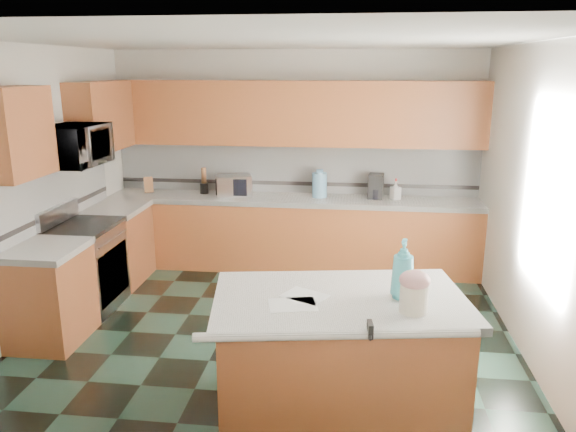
# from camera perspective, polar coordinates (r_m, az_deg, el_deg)

# --- Properties ---
(floor) EXTENTS (4.60, 4.60, 0.00)m
(floor) POSITION_cam_1_polar(r_m,az_deg,el_deg) (5.42, -2.07, -12.45)
(floor) COLOR black
(floor) RESTS_ON ground
(ceiling) EXTENTS (4.60, 4.60, 0.00)m
(ceiling) POSITION_cam_1_polar(r_m,az_deg,el_deg) (4.81, -2.39, 17.43)
(ceiling) COLOR white
(ceiling) RESTS_ON ground
(wall_back) EXTENTS (4.60, 0.04, 2.70)m
(wall_back) POSITION_cam_1_polar(r_m,az_deg,el_deg) (7.20, 0.71, 5.82)
(wall_back) COLOR silver
(wall_back) RESTS_ON ground
(wall_front) EXTENTS (4.60, 0.04, 2.70)m
(wall_front) POSITION_cam_1_polar(r_m,az_deg,el_deg) (2.79, -9.87, -9.39)
(wall_front) COLOR silver
(wall_front) RESTS_ON ground
(wall_left) EXTENTS (0.04, 4.60, 2.70)m
(wall_left) POSITION_cam_1_polar(r_m,az_deg,el_deg) (5.78, -25.59, 2.08)
(wall_left) COLOR silver
(wall_left) RESTS_ON ground
(wall_right) EXTENTS (0.04, 4.60, 2.70)m
(wall_right) POSITION_cam_1_polar(r_m,az_deg,el_deg) (5.12, 24.35, 0.73)
(wall_right) COLOR silver
(wall_right) RESTS_ON ground
(back_base_cab) EXTENTS (4.60, 0.60, 0.86)m
(back_base_cab) POSITION_cam_1_polar(r_m,az_deg,el_deg) (7.10, 0.41, -1.94)
(back_base_cab) COLOR #512916
(back_base_cab) RESTS_ON ground
(back_countertop) EXTENTS (4.60, 0.64, 0.06)m
(back_countertop) POSITION_cam_1_polar(r_m,az_deg,el_deg) (6.98, 0.42, 1.67)
(back_countertop) COLOR silver
(back_countertop) RESTS_ON back_base_cab
(back_upper_cab) EXTENTS (4.60, 0.33, 0.78)m
(back_upper_cab) POSITION_cam_1_polar(r_m,az_deg,el_deg) (6.95, 0.56, 10.39)
(back_upper_cab) COLOR #512916
(back_upper_cab) RESTS_ON wall_back
(back_backsplash) EXTENTS (4.60, 0.02, 0.63)m
(back_backsplash) POSITION_cam_1_polar(r_m,az_deg,el_deg) (7.19, 0.68, 4.87)
(back_backsplash) COLOR silver
(back_backsplash) RESTS_ON back_countertop
(back_accent_band) EXTENTS (4.60, 0.01, 0.05)m
(back_accent_band) POSITION_cam_1_polar(r_m,az_deg,el_deg) (7.22, 0.67, 3.34)
(back_accent_band) COLOR black
(back_accent_band) RESTS_ON back_countertop
(left_base_cab_rear) EXTENTS (0.60, 0.82, 0.86)m
(left_base_cab_rear) POSITION_cam_1_polar(r_m,az_deg,el_deg) (6.95, -16.91, -2.97)
(left_base_cab_rear) COLOR #512916
(left_base_cab_rear) RESTS_ON ground
(left_counter_rear) EXTENTS (0.64, 0.82, 0.06)m
(left_counter_rear) POSITION_cam_1_polar(r_m,az_deg,el_deg) (6.83, -17.20, 0.71)
(left_counter_rear) COLOR silver
(left_counter_rear) RESTS_ON left_base_cab_rear
(left_base_cab_front) EXTENTS (0.60, 0.72, 0.86)m
(left_base_cab_front) POSITION_cam_1_polar(r_m,az_deg,el_deg) (5.68, -23.07, -7.60)
(left_base_cab_front) COLOR #512916
(left_base_cab_front) RESTS_ON ground
(left_counter_front) EXTENTS (0.64, 0.72, 0.06)m
(left_counter_front) POSITION_cam_1_polar(r_m,az_deg,el_deg) (5.53, -23.56, -3.17)
(left_counter_front) COLOR silver
(left_counter_front) RESTS_ON left_base_cab_front
(left_backsplash) EXTENTS (0.02, 2.30, 0.63)m
(left_backsplash) POSITION_cam_1_polar(r_m,az_deg,el_deg) (6.24, -22.58, 2.18)
(left_backsplash) COLOR silver
(left_backsplash) RESTS_ON wall_left
(left_accent_band) EXTENTS (0.01, 2.30, 0.05)m
(left_accent_band) POSITION_cam_1_polar(r_m,az_deg,el_deg) (6.28, -22.36, 0.45)
(left_accent_band) COLOR black
(left_accent_band) RESTS_ON wall_left
(left_upper_cab_rear) EXTENTS (0.33, 1.09, 0.78)m
(left_upper_cab_rear) POSITION_cam_1_polar(r_m,az_deg,el_deg) (6.84, -18.47, 9.57)
(left_upper_cab_rear) COLOR #512916
(left_upper_cab_rear) RESTS_ON wall_left
(left_upper_cab_front) EXTENTS (0.33, 0.72, 0.78)m
(left_upper_cab_front) POSITION_cam_1_polar(r_m,az_deg,el_deg) (5.39, -25.96, 7.60)
(left_upper_cab_front) COLOR #512916
(left_upper_cab_front) RESTS_ON wall_left
(range_body) EXTENTS (0.60, 0.76, 0.88)m
(range_body) POSITION_cam_1_polar(r_m,az_deg,el_deg) (6.28, -19.78, -5.04)
(range_body) COLOR #B7B7BC
(range_body) RESTS_ON ground
(range_oven_door) EXTENTS (0.02, 0.68, 0.55)m
(range_oven_door) POSITION_cam_1_polar(r_m,az_deg,el_deg) (6.17, -17.32, -5.58)
(range_oven_door) COLOR black
(range_oven_door) RESTS_ON range_body
(range_cooktop) EXTENTS (0.62, 0.78, 0.04)m
(range_cooktop) POSITION_cam_1_polar(r_m,az_deg,el_deg) (6.14, -20.15, -1.00)
(range_cooktop) COLOR black
(range_cooktop) RESTS_ON range_body
(range_handle) EXTENTS (0.02, 0.66, 0.02)m
(range_handle) POSITION_cam_1_polar(r_m,az_deg,el_deg) (6.04, -17.34, -2.21)
(range_handle) COLOR #B7B7BC
(range_handle) RESTS_ON range_body
(range_backguard) EXTENTS (0.06, 0.76, 0.18)m
(range_backguard) POSITION_cam_1_polar(r_m,az_deg,el_deg) (6.24, -22.38, 0.15)
(range_backguard) COLOR #B7B7BC
(range_backguard) RESTS_ON range_body
(microwave) EXTENTS (0.50, 0.73, 0.41)m
(microwave) POSITION_cam_1_polar(r_m,az_deg,el_deg) (5.98, -20.86, 6.69)
(microwave) COLOR #B7B7BC
(microwave) RESTS_ON wall_left
(island_base) EXTENTS (1.80, 1.21, 0.86)m
(island_base) POSITION_cam_1_polar(r_m,az_deg,el_deg) (4.22, 5.15, -14.30)
(island_base) COLOR #512916
(island_base) RESTS_ON ground
(island_top) EXTENTS (1.92, 1.32, 0.06)m
(island_top) POSITION_cam_1_polar(r_m,az_deg,el_deg) (4.02, 5.31, -8.57)
(island_top) COLOR silver
(island_top) RESTS_ON island_base
(island_bullnose) EXTENTS (1.76, 0.34, 0.06)m
(island_bullnose) POSITION_cam_1_polar(r_m,az_deg,el_deg) (3.54, 5.03, -11.96)
(island_bullnose) COLOR silver
(island_bullnose) RESTS_ON island_base
(treat_jar) EXTENTS (0.20, 0.20, 0.19)m
(treat_jar) POSITION_cam_1_polar(r_m,az_deg,el_deg) (3.82, 12.66, -8.15)
(treat_jar) COLOR #F3E9CE
(treat_jar) RESTS_ON island_top
(treat_jar_lid) EXTENTS (0.20, 0.20, 0.13)m
(treat_jar_lid) POSITION_cam_1_polar(r_m,az_deg,el_deg) (3.77, 12.77, -6.37)
(treat_jar_lid) COLOR #C9898A
(treat_jar_lid) RESTS_ON treat_jar
(treat_jar_knob) EXTENTS (0.07, 0.02, 0.02)m
(treat_jar_knob) POSITION_cam_1_polar(r_m,az_deg,el_deg) (3.75, 12.80, -5.73)
(treat_jar_knob) COLOR tan
(treat_jar_knob) RESTS_ON treat_jar_lid
(treat_jar_knob_end_l) EXTENTS (0.04, 0.04, 0.04)m
(treat_jar_knob_end_l) POSITION_cam_1_polar(r_m,az_deg,el_deg) (3.75, 12.30, -5.72)
(treat_jar_knob_end_l) COLOR tan
(treat_jar_knob_end_l) RESTS_ON treat_jar_lid
(treat_jar_knob_end_r) EXTENTS (0.04, 0.04, 0.04)m
(treat_jar_knob_end_r) POSITION_cam_1_polar(r_m,az_deg,el_deg) (3.76, 13.31, -5.74)
(treat_jar_knob_end_r) COLOR tan
(treat_jar_knob_end_r) RESTS_ON treat_jar_lid
(soap_bottle_island) EXTENTS (0.20, 0.20, 0.43)m
(soap_bottle_island) POSITION_cam_1_polar(r_m,az_deg,el_deg) (3.98, 11.61, -5.30)
(soap_bottle_island) COLOR #43ACBA
(soap_bottle_island) RESTS_ON island_top
(paper_sheet_a) EXTENTS (0.37, 0.31, 0.00)m
(paper_sheet_a) POSITION_cam_1_polar(r_m,az_deg,el_deg) (3.87, 0.47, -8.99)
(paper_sheet_a) COLOR white
(paper_sheet_a) RESTS_ON island_top
(paper_sheet_b) EXTENTS (0.37, 0.34, 0.00)m
(paper_sheet_b) POSITION_cam_1_polar(r_m,az_deg,el_deg) (4.01, 1.71, -8.10)
(paper_sheet_b) COLOR white
(paper_sheet_b) RESTS_ON island_top
(clamp_body) EXTENTS (0.04, 0.11, 0.09)m
(clamp_body) POSITION_cam_1_polar(r_m,az_deg,el_deg) (3.54, 8.34, -11.33)
(clamp_body) COLOR black
(clamp_body) RESTS_ON island_top
(clamp_handle) EXTENTS (0.02, 0.07, 0.02)m
(clamp_handle) POSITION_cam_1_polar(r_m,az_deg,el_deg) (3.50, 8.35, -12.07)
(clamp_handle) COLOR black
(clamp_handle) RESTS_ON island_top
(knife_block) EXTENTS (0.16, 0.18, 0.22)m
(knife_block) POSITION_cam_1_polar(r_m,az_deg,el_deg) (7.44, -13.99, 3.09)
(knife_block) COLOR #472814
(knife_block) RESTS_ON back_countertop
(utensil_crock) EXTENTS (0.11, 0.11, 0.14)m
(utensil_crock) POSITION_cam_1_polar(r_m,az_deg,el_deg) (7.25, -8.51, 2.80)
(utensil_crock) COLOR black
(utensil_crock) RESTS_ON back_countertop
(utensil_bundle) EXTENTS (0.06, 0.06, 0.20)m
(utensil_bundle) POSITION_cam_1_polar(r_m,az_deg,el_deg) (7.21, -8.56, 4.10)
(utensil_bundle) COLOR #472814
(utensil_bundle) RESTS_ON utensil_crock
(toaster_oven) EXTENTS (0.50, 0.41, 0.25)m
(toaster_oven) POSITION_cam_1_polar(r_m,az_deg,el_deg) (7.11, -5.54, 3.14)
(toaster_oven) COLOR #B7B7BC
(toaster_oven) RESTS_ON back_countertop
(toaster_oven_door) EXTENTS (0.39, 0.01, 0.21)m
(toaster_oven_door) POSITION_cam_1_polar(r_m,az_deg,el_deg) (6.98, -5.79, 2.91)
(toaster_oven_door) COLOR black
(toaster_oven_door) RESTS_ON toaster_oven
(paper_towel) EXTENTS (0.12, 0.12, 0.27)m
(paper_towel) POSITION_cam_1_polar(r_m,az_deg,el_deg) (7.01, 3.19, 3.09)
(paper_towel) COLOR white
(paper_towel) RESTS_ON back_countertop
(paper_towel_base) EXTENTS (0.18, 0.18, 0.01)m
(paper_towel_base) POSITION_cam_1_polar(r_m,az_deg,el_deg) (7.04, 3.17, 2.08)
(paper_towel_base) COLOR #B7B7BC
(paper_towel_base) RESTS_ON back_countertop
(water_jug) EXTENTS (0.18, 0.18, 0.30)m
(water_jug) POSITION_cam_1_polar(r_m,az_deg,el_deg) (6.97, 3.22, 3.16)
(water_jug) COLOR #72ADD5
(water_jug) RESTS_ON back_countertop
(water_jug_neck) EXTENTS (0.09, 0.09, 0.04)m
(water_jug_neck) POSITION_cam_1_polar(r_m,az_deg,el_deg) (6.93, 3.24, 4.56)
(water_jug_neck) COLOR #72ADD5
(water_jug_neck) RESTS_ON water_jug
(coffee_maker) EXTENTS (0.20, 0.22, 0.30)m
(coffee_maker) POSITION_cam_1_polar(r_m,az_deg,el_deg) (6.98, 8.92, 3.03)
(coffee_maker) COLOR black
(coffee_maker) RESTS_ON back_countertop
(coffee_carafe) EXTENTS (0.13, 0.13, 0.13)m
(coffee_carafe) POSITION_cam_1_polar(r_m,az_deg,el_deg) (6.95, 8.91, 2.23)
(coffee_carafe) COLOR black
(coffee_carafe) RESTS_ON back_countertop
(soap_bottle_back) EXTENTS (0.14, 0.14, 0.23)m
(soap_bottle_back) POSITION_cam_1_polar(r_m,az_deg,el_deg) (6.97, 10.87, 2.60)
(soap_bottle_back) COLOR white
(soap_bottle_back) RESTS_ON back_countertop
(soap_back_cap) EXTENTS (0.02, 0.02, 0.03)m
(soap_back_cap) POSITION_cam_1_polar(r_m,az_deg,el_deg) (6.94, 10.93, 3.63)
(soap_back_cap) COLOR red
(soap_back_cap) RESTS_ON soap_bottle_back
(window_light_proxy) EXTENTS (0.02, 1.40, 1.10)m
(window_light_proxy) POSITION_cam_1_polar(r_m,az_deg,el_deg) (4.90, 24.87, 1.87)
(window_light_proxy) COLOR white
(window_light_proxy) RESTS_ON wall_right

